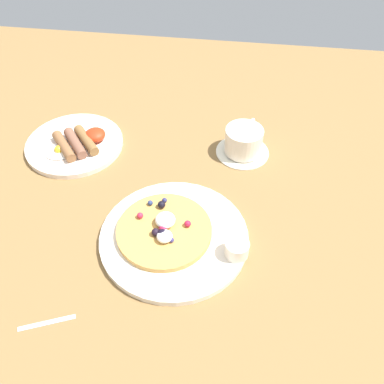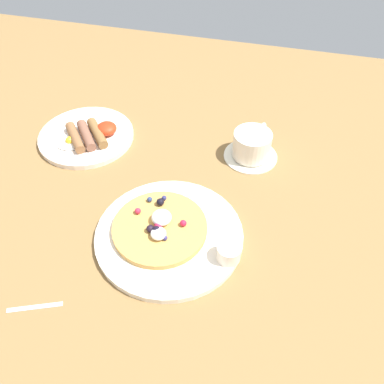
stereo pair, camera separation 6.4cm
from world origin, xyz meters
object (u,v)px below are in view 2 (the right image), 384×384
at_px(pancake_plate, 167,235).
at_px(coffee_saucer, 250,156).
at_px(breakfast_plate, 86,136).
at_px(coffee_cup, 252,144).
at_px(syrup_ramekin, 229,252).

bearing_deg(pancake_plate, coffee_saucer, 66.28).
bearing_deg(breakfast_plate, coffee_saucer, 4.61).
relative_size(coffee_saucer, coffee_cup, 1.08).
distance_m(breakfast_plate, coffee_saucer, 0.41).
bearing_deg(breakfast_plate, syrup_ramekin, -33.66).
bearing_deg(syrup_ramekin, coffee_cup, 90.73).
distance_m(pancake_plate, coffee_saucer, 0.30).
height_order(breakfast_plate, coffee_cup, coffee_cup).
xyz_separation_m(breakfast_plate, coffee_saucer, (0.41, 0.03, -0.00)).
bearing_deg(coffee_cup, breakfast_plate, -175.19).
relative_size(syrup_ramekin, breakfast_plate, 0.19).
xyz_separation_m(pancake_plate, coffee_cup, (0.12, 0.28, 0.03)).
height_order(syrup_ramekin, coffee_saucer, syrup_ramekin).
distance_m(coffee_saucer, coffee_cup, 0.03).
bearing_deg(breakfast_plate, coffee_cup, 4.81).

